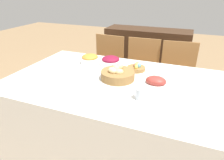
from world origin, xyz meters
TOP-DOWN VIEW (x-y plane):
  - ground_plane at (0.00, 0.00)m, footprint 12.00×12.00m
  - dining_table at (0.00, 0.00)m, footprint 1.87×1.15m
  - chair_far_left at (-0.48, 0.91)m, footprint 0.45×0.45m
  - chair_far_right at (0.47, 0.91)m, footprint 0.46×0.46m
  - chair_far_center at (0.01, 0.91)m, footprint 0.43×0.43m
  - sideboard at (-0.08, 1.69)m, footprint 1.33×0.44m
  - bread_basket at (0.01, 0.03)m, footprint 0.29×0.29m
  - egg_basket at (0.11, 0.29)m, footprint 0.18×0.18m
  - ham_platter at (0.34, 0.05)m, footprint 0.26×0.18m
  - beet_salad_bowl at (-0.18, 0.33)m, footprint 0.21×0.21m
  - carrot_bowl at (-0.40, 0.31)m, footprint 0.20×0.20m
  - dinner_plate at (0.06, -0.40)m, footprint 0.25×0.25m
  - fork at (-0.09, -0.40)m, footprint 0.01×0.17m
  - knife at (0.21, -0.40)m, footprint 0.01×0.17m
  - spoon at (0.24, -0.40)m, footprint 0.01×0.17m
  - drinking_cup at (0.28, -0.24)m, footprint 0.07×0.07m
  - butter_dish at (-0.18, -0.18)m, footprint 0.11×0.07m

SIDE VIEW (x-z plane):
  - ground_plane at x=0.00m, z-range 0.00..0.00m
  - dining_table at x=0.00m, z-range 0.00..0.75m
  - sideboard at x=-0.08m, z-range 0.00..0.88m
  - chair_far_left at x=-0.48m, z-range 0.03..0.92m
  - chair_far_right at x=0.47m, z-range 0.03..0.92m
  - chair_far_center at x=0.01m, z-range 0.03..0.92m
  - fork at x=-0.09m, z-range 0.75..0.75m
  - knife at x=0.21m, z-range 0.75..0.75m
  - spoon at x=0.24m, z-range 0.75..0.75m
  - dinner_plate at x=0.06m, z-range 0.75..0.76m
  - butter_dish at x=-0.18m, z-range 0.75..0.78m
  - ham_platter at x=0.34m, z-range 0.73..0.81m
  - egg_basket at x=0.11m, z-range 0.73..0.81m
  - beet_salad_bowl at x=-0.18m, z-range 0.74..0.84m
  - drinking_cup at x=0.28m, z-range 0.75..0.83m
  - carrot_bowl at x=-0.40m, z-range 0.74..0.84m
  - bread_basket at x=0.01m, z-range 0.73..0.85m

